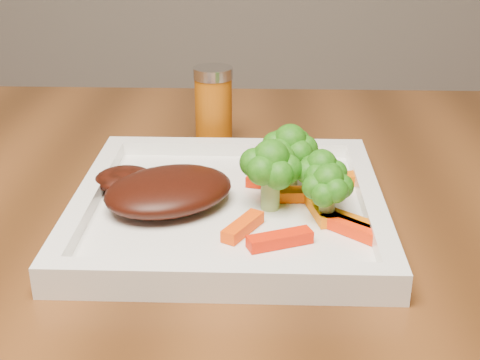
{
  "coord_description": "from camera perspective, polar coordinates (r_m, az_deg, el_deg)",
  "views": [
    {
      "loc": [
        0.02,
        -0.38,
        1.03
      ],
      "look_at": [
        -0.0,
        0.15,
        0.79
      ],
      "focal_mm": 50.0,
      "sensor_mm": 36.0,
      "label": 1
    }
  ],
  "objects": [
    {
      "name": "carrot_6",
      "position": [
        0.61,
        4.7,
        -1.24
      ],
      "size": [
        0.06,
        0.02,
        0.01
      ],
      "primitive_type": "cube",
      "rotation": [
        0.0,
        0.0,
        0.08
      ],
      "color": "#FE6204",
      "rests_on": "plate"
    },
    {
      "name": "carrot_4",
      "position": [
        0.65,
        1.74,
        0.66
      ],
      "size": [
        0.03,
        0.06,
        0.01
      ],
      "primitive_type": "cube",
      "rotation": [
        0.0,
        0.0,
        1.32
      ],
      "color": "red",
      "rests_on": "plate"
    },
    {
      "name": "plate",
      "position": [
        0.6,
        -0.96,
        -2.69
      ],
      "size": [
        0.27,
        0.27,
        0.01
      ],
      "primitive_type": "cube",
      "color": "white",
      "rests_on": "dining_table"
    },
    {
      "name": "carrot_3",
      "position": [
        0.64,
        8.41,
        -0.01
      ],
      "size": [
        0.06,
        0.03,
        0.01
      ],
      "primitive_type": "cube",
      "rotation": [
        0.0,
        0.0,
        0.3
      ],
      "color": "#DC6003",
      "rests_on": "plate"
    },
    {
      "name": "broccoli_0",
      "position": [
        0.62,
        4.27,
        2.4
      ],
      "size": [
        0.08,
        0.08,
        0.07
      ],
      "primitive_type": null,
      "rotation": [
        0.0,
        0.0,
        -0.4
      ],
      "color": "#1C6E12",
      "rests_on": "plate"
    },
    {
      "name": "carrot_5",
      "position": [
        0.59,
        6.83,
        -2.32
      ],
      "size": [
        0.03,
        0.06,
        0.01
      ],
      "primitive_type": "cube",
      "rotation": [
        0.0,
        0.0,
        -1.35
      ],
      "color": "orange",
      "rests_on": "plate"
    },
    {
      "name": "carrot_2",
      "position": [
        0.55,
        0.24,
        -3.99
      ],
      "size": [
        0.04,
        0.05,
        0.01
      ],
      "primitive_type": "cube",
      "rotation": [
        0.0,
        0.0,
        1.06
      ],
      "color": "#FF4504",
      "rests_on": "plate"
    },
    {
      "name": "carrot_7",
      "position": [
        0.55,
        9.39,
        -4.02
      ],
      "size": [
        0.05,
        0.05,
        0.01
      ],
      "primitive_type": "cube",
      "rotation": [
        0.0,
        0.0,
        -0.71
      ],
      "color": "#FF2D04",
      "rests_on": "plate"
    },
    {
      "name": "spice_shaker",
      "position": [
        0.75,
        -2.28,
        6.17
      ],
      "size": [
        0.05,
        0.05,
        0.09
      ],
      "primitive_type": "cylinder",
      "rotation": [
        0.0,
        0.0,
        -0.18
      ],
      "color": "#9C4B08",
      "rests_on": "dining_table"
    },
    {
      "name": "broccoli_1",
      "position": [
        0.59,
        6.94,
        0.62
      ],
      "size": [
        0.06,
        0.06,
        0.06
      ],
      "primitive_type": null,
      "rotation": [
        0.0,
        0.0,
        0.25
      ],
      "color": "#176911",
      "rests_on": "plate"
    },
    {
      "name": "broccoli_2",
      "position": [
        0.56,
        7.5,
        -0.81
      ],
      "size": [
        0.05,
        0.05,
        0.06
      ],
      "primitive_type": null,
      "rotation": [
        0.0,
        0.0,
        0.14
      ],
      "color": "#366D12",
      "rests_on": "plate"
    },
    {
      "name": "carrot_0",
      "position": [
        0.53,
        3.42,
        -5.08
      ],
      "size": [
        0.05,
        0.03,
        0.01
      ],
      "primitive_type": "cube",
      "rotation": [
        0.0,
        0.0,
        0.39
      ],
      "color": "red",
      "rests_on": "plate"
    },
    {
      "name": "steak",
      "position": [
        0.59,
        -6.1,
        -0.9
      ],
      "size": [
        0.15,
        0.14,
        0.03
      ],
      "primitive_type": "ellipsoid",
      "rotation": [
        0.0,
        0.0,
        0.59
      ],
      "color": "#390F08",
      "rests_on": "plate"
    },
    {
      "name": "carrot_1",
      "position": [
        0.56,
        9.63,
        -3.66
      ],
      "size": [
        0.05,
        0.04,
        0.01
      ],
      "primitive_type": "cube",
      "rotation": [
        0.0,
        0.0,
        -0.67
      ],
      "color": "#D76403",
      "rests_on": "plate"
    },
    {
      "name": "broccoli_3",
      "position": [
        0.58,
        2.63,
        0.35
      ],
      "size": [
        0.08,
        0.08,
        0.06
      ],
      "primitive_type": null,
      "rotation": [
        0.0,
        0.0,
        -0.36
      ],
      "color": "#147816",
      "rests_on": "plate"
    }
  ]
}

